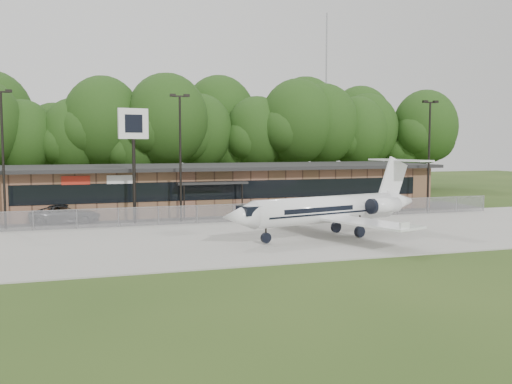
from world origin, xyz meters
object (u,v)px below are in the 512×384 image
object	(u,v)px
business_jet	(332,210)
pole_sign	(133,136)
terminal	(219,187)
suv	(65,214)

from	to	relation	value
business_jet	pole_sign	world-z (taller)	pole_sign
business_jet	terminal	bearing A→B (deg)	86.32
suv	terminal	bearing A→B (deg)	-65.37
terminal	pole_sign	xyz separation A→B (m)	(-8.62, -7.14, 4.75)
business_jet	suv	bearing A→B (deg)	129.45
terminal	business_jet	xyz separation A→B (m)	(3.31, -17.94, -0.27)
business_jet	pole_sign	bearing A→B (deg)	123.72
suv	pole_sign	world-z (taller)	pole_sign
suv	pole_sign	distance (m)	8.31
terminal	pole_sign	bearing A→B (deg)	-140.33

